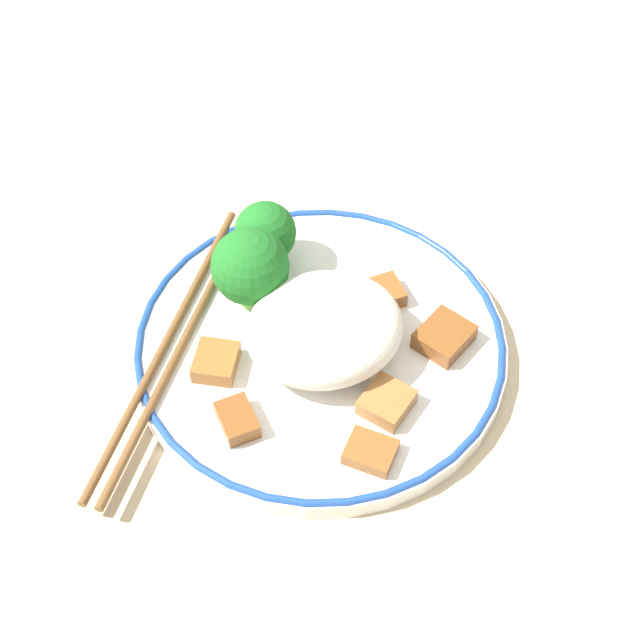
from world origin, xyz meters
name	(u,v)px	position (x,y,z in m)	size (l,w,h in m)	color
ground_plane	(320,352)	(0.00, 0.00, 0.00)	(3.00, 3.00, 0.00)	#C6B28E
plate	(320,344)	(0.00, 0.00, 0.01)	(0.24, 0.24, 0.02)	white
rice_mound	(326,328)	(0.00, -0.01, 0.03)	(0.10, 0.09, 0.04)	white
broccoli_back_left	(265,233)	(-0.01, 0.07, 0.04)	(0.04, 0.04, 0.05)	#72AD4C
broccoli_back_center	(250,267)	(-0.03, 0.04, 0.05)	(0.05, 0.05, 0.06)	#72AD4C
meat_near_front	(375,296)	(0.04, 0.02, 0.02)	(0.04, 0.03, 0.01)	brown
meat_near_left	(387,402)	(0.02, -0.06, 0.02)	(0.04, 0.04, 0.01)	#9E6633
meat_near_right	(216,361)	(-0.07, 0.00, 0.02)	(0.04, 0.04, 0.01)	#995B28
meat_near_back	(374,451)	(0.00, -0.09, 0.02)	(0.04, 0.04, 0.01)	brown
meat_on_rice_edge	(444,337)	(0.07, -0.03, 0.02)	(0.04, 0.04, 0.01)	brown
meat_mid_left	(237,420)	(-0.07, -0.04, 0.02)	(0.02, 0.03, 0.01)	brown
chopsticks	(174,343)	(-0.09, 0.03, 0.02)	(0.15, 0.20, 0.01)	brown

